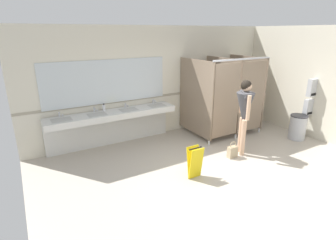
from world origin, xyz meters
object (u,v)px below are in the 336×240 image
person_standing (244,108)px  soap_dispenser (104,108)px  paper_towel_dispenser_upper (313,88)px  handbag (232,151)px  wet_floor_sign (195,162)px  trash_bin (298,127)px  paper_towel_dispenser_lower (309,107)px

person_standing → soap_dispenser: size_ratio=9.35×
person_standing → paper_towel_dispenser_upper: bearing=-2.4°
handbag → soap_dispenser: bearing=137.8°
paper_towel_dispenser_upper → wet_floor_sign: (-3.83, -0.26, -1.00)m
paper_towel_dispenser_upper → wet_floor_sign: paper_towel_dispenser_upper is taller
handbag → soap_dispenser: (-2.24, 2.03, 0.83)m
paper_towel_dispenser_upper → person_standing: bearing=177.6°
trash_bin → handbag: 2.23m
paper_towel_dispenser_lower → wet_floor_sign: bearing=-175.9°
paper_towel_dispenser_lower → paper_towel_dispenser_upper: bearing=-90.0°
paper_towel_dispenser_upper → soap_dispenser: size_ratio=2.44×
trash_bin → paper_towel_dispenser_upper: bearing=-0.1°
paper_towel_dispenser_upper → soap_dispenser: 5.26m
paper_towel_dispenser_lower → handbag: 2.68m
wet_floor_sign → handbag: bearing=12.9°
person_standing → handbag: (-0.32, -0.07, -0.94)m
paper_towel_dispenser_upper → handbag: 2.85m
paper_towel_dispenser_lower → soap_dispenser: (-4.83, 2.04, 0.17)m
person_standing → soap_dispenser: person_standing is taller
wet_floor_sign → paper_towel_dispenser_lower: bearing=4.1°
paper_towel_dispenser_lower → person_standing: bearing=178.0°
paper_towel_dispenser_lower → wet_floor_sign: size_ratio=0.66×
paper_towel_dispenser_upper → handbag: paper_towel_dispenser_upper is taller
paper_towel_dispenser_upper → handbag: size_ratio=1.16×
paper_towel_dispenser_upper → paper_towel_dispenser_lower: (0.00, 0.01, -0.52)m
handbag → soap_dispenser: soap_dispenser is taller
paper_towel_dispenser_lower → wet_floor_sign: paper_towel_dispenser_lower is taller
paper_towel_dispenser_upper → soap_dispenser: paper_towel_dispenser_upper is taller
soap_dispenser → paper_towel_dispenser_upper: bearing=-23.0°
paper_towel_dispenser_lower → trash_bin: 0.61m
trash_bin → wet_floor_sign: bearing=-175.7°
person_standing → handbag: size_ratio=4.43×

